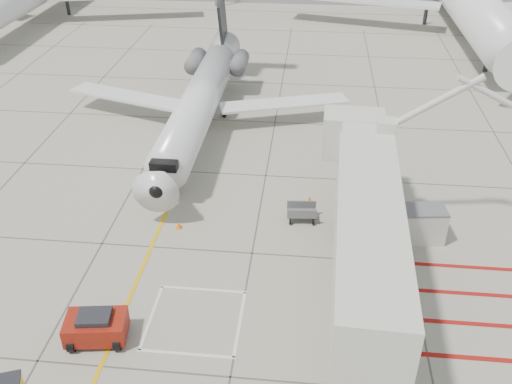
# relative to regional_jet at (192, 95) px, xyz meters

# --- Properties ---
(ground_plane) EXTENTS (260.00, 260.00, 0.00)m
(ground_plane) POSITION_rel_regional_jet_xyz_m (5.32, -15.87, -3.64)
(ground_plane) COLOR #9D9987
(ground_plane) RESTS_ON ground
(regional_jet) EXTENTS (22.18, 27.90, 7.28)m
(regional_jet) POSITION_rel_regional_jet_xyz_m (0.00, 0.00, 0.00)
(regional_jet) COLOR silver
(regional_jet) RESTS_ON ground_plane
(jet_bridge) EXTENTS (9.42, 18.82, 7.41)m
(jet_bridge) POSITION_rel_regional_jet_xyz_m (10.60, -15.43, 0.06)
(jet_bridge) COLOR silver
(jet_bridge) RESTS_ON ground_plane
(pushback_tug) EXTENTS (2.73, 1.92, 1.48)m
(pushback_tug) POSITION_rel_regional_jet_xyz_m (-0.60, -18.41, -2.90)
(pushback_tug) COLOR maroon
(pushback_tug) RESTS_ON ground_plane
(baggage_cart) EXTENTS (1.69, 1.14, 1.03)m
(baggage_cart) POSITION_rel_regional_jet_xyz_m (7.75, -8.60, -3.13)
(baggage_cart) COLOR #58585D
(baggage_cart) RESTS_ON ground_plane
(ground_power_unit) EXTENTS (2.58, 1.70, 1.92)m
(ground_power_unit) POSITION_rel_regional_jet_xyz_m (14.02, -9.71, -2.68)
(ground_power_unit) COLOR beige
(ground_power_unit) RESTS_ON ground_plane
(cone_nose) EXTENTS (0.32, 0.32, 0.44)m
(cone_nose) POSITION_rel_regional_jet_xyz_m (1.08, -10.04, -3.42)
(cone_nose) COLOR orange
(cone_nose) RESTS_ON ground_plane
(cone_side) EXTENTS (0.39, 0.39, 0.54)m
(cone_side) POSITION_rel_regional_jet_xyz_m (8.15, -6.87, -3.37)
(cone_side) COLOR orange
(cone_side) RESTS_ON ground_plane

